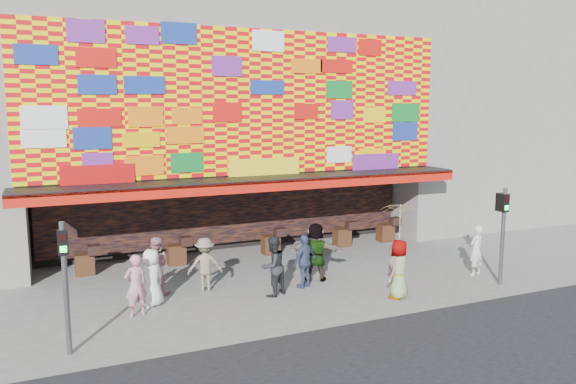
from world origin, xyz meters
The scene contains 15 objects.
ground centered at (0.00, 0.00, 0.00)m, with size 90.00×90.00×0.00m, color slate.
shop_building centered at (0.00, 8.18, 5.23)m, with size 15.20×9.40×10.00m.
neighbor_right centered at (13.00, 8.00, 6.00)m, with size 11.00×8.00×12.00m, color gray.
signal_left centered at (-6.20, -1.50, 1.86)m, with size 0.22×0.20×3.00m.
signal_right centered at (6.20, -1.50, 1.86)m, with size 0.22×0.20×3.00m.
ped_a centered at (-3.98, 0.82, 0.80)m, with size 0.79×0.51×1.61m, color white.
ped_b centered at (-4.48, 0.26, 0.83)m, with size 0.60×0.40×1.65m, color #C27E91.
ped_c centered at (-0.61, 0.32, 0.88)m, with size 0.85×0.66×1.75m, color #222428.
ped_d centered at (-2.30, 1.53, 0.80)m, with size 1.03×0.59×1.60m, color #796D58.
ped_e centered at (0.54, 0.62, 0.82)m, with size 0.96×0.40×1.63m, color #394363.
ped_f centered at (1.15, 1.12, 0.93)m, with size 1.72×0.55×1.85m, color gray.
ped_g centered at (2.61, -1.30, 0.85)m, with size 0.83×0.54×1.71m, color gray.
ped_h centered at (6.17, -0.43, 0.82)m, with size 0.60×0.39×1.65m, color silver.
ped_i centered at (-3.69, 1.79, 0.85)m, with size 0.83×0.65×1.71m, color #C17D84.
parasol centered at (2.61, -1.30, 2.23)m, with size 1.36×1.37×2.01m.
Camera 1 is at (-6.38, -14.22, 5.49)m, focal length 35.00 mm.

